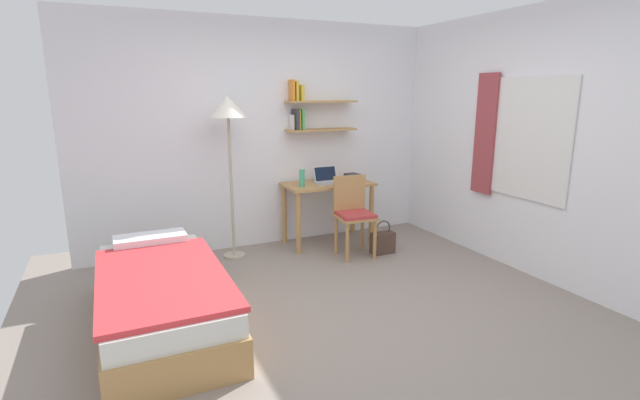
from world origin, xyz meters
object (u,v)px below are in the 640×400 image
water_bottle (302,178)px  handbag (383,242)px  standing_lamp (228,116)px  laptop (327,178)px  desk (328,194)px  book_stack (353,177)px  desk_chair (353,212)px  bed (162,298)px

water_bottle → handbag: 1.17m
standing_lamp → laptop: 1.38m
desk → handbag: desk is taller
desk → standing_lamp: (-1.16, -0.01, 0.95)m
desk → book_stack: 0.38m
standing_lamp → book_stack: (1.50, -0.00, -0.77)m
desk_chair → standing_lamp: size_ratio=0.50×
standing_lamp → handbag: bearing=-21.1°
laptop → handbag: bearing=-57.2°
desk → handbag: size_ratio=2.69×
laptop → book_stack: bearing=-5.5°
standing_lamp → water_bottle: size_ratio=8.84×
desk_chair → handbag: desk_chair is taller
desk → standing_lamp: standing_lamp is taller
laptop → handbag: laptop is taller
desk → book_stack: bearing=-2.8°
standing_lamp → desk: bearing=0.6°
water_bottle → standing_lamp: bearing=175.8°
laptop → book_stack: 0.35m
desk → standing_lamp: 1.50m
standing_lamp → book_stack: 1.68m
bed → laptop: (2.06, 1.35, 0.55)m
standing_lamp → laptop: size_ratio=5.86×
desk_chair → water_bottle: water_bottle is taller
laptop → book_stack: (0.34, -0.03, -0.01)m
laptop → book_stack: size_ratio=1.43×
bed → desk_chair: 2.32m
bed → handbag: (2.47, 0.72, -0.11)m
bed → water_bottle: water_bottle is taller
laptop → bed: bearing=-146.7°
bed → desk_chair: bearing=21.3°
desk_chair → standing_lamp: 1.70m
book_stack → standing_lamp: bearing=179.8°
laptop → handbag: (0.41, -0.63, -0.66)m
desk_chair → book_stack: desk_chair is taller
laptop → standing_lamp: bearing=-178.5°
laptop → desk_chair: bearing=-80.7°
handbag → desk: bearing=122.9°
desk → laptop: laptop is taller
handbag → standing_lamp: bearing=158.9°
desk → book_stack: size_ratio=4.97×
desk_chair → handbag: (0.32, -0.11, -0.36)m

